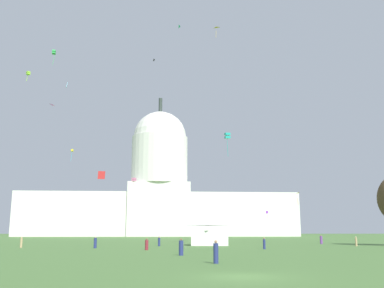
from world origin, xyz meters
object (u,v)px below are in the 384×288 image
at_px(person_navy_mid_left, 181,248).
at_px(capitol_building, 159,193).
at_px(kite_cyan_high, 67,85).
at_px(kite_lime_mid, 28,73).
at_px(person_tan_near_tent, 21,243).
at_px(kite_black_high, 154,60).
at_px(kite_green_high, 54,52).
at_px(person_navy_back_center, 264,244).
at_px(person_purple_deep_crowd, 321,240).
at_px(kite_magenta_mid_b, 54,106).
at_px(kite_gold_high, 216,28).
at_px(kite_turquoise_high, 181,27).
at_px(person_tan_lawn_far_right, 356,242).
at_px(person_navy_front_center, 216,253).
at_px(kite_yellow_mid, 72,151).
at_px(event_tent, 210,230).
at_px(kite_red_low, 101,175).
at_px(kite_pink_low, 134,180).
at_px(person_maroon_edge_east, 147,245).
at_px(person_navy_back_left, 95,243).
at_px(person_navy_edge_west, 159,242).
at_px(kite_violet_low, 267,213).
at_px(kite_turquoise_mid, 227,136).
at_px(kite_orange_low, 296,196).

bearing_deg(person_navy_mid_left, capitol_building, -66.84).
xyz_separation_m(kite_cyan_high, kite_lime_mid, (0.57, -35.22, -9.83)).
bearing_deg(person_tan_near_tent, kite_black_high, 97.04).
bearing_deg(kite_green_high, capitol_building, 69.57).
bearing_deg(person_navy_back_center, person_purple_deep_crowd, -59.35).
relative_size(person_tan_near_tent, kite_magenta_mid_b, 1.00).
bearing_deg(kite_gold_high, kite_turquoise_high, -120.85).
height_order(person_tan_lawn_far_right, kite_black_high, kite_black_high).
xyz_separation_m(person_tan_near_tent, person_navy_front_center, (24.83, -33.53, 0.04)).
distance_m(kite_yellow_mid, kite_lime_mid, 57.01).
bearing_deg(event_tent, person_tan_near_tent, -155.92).
distance_m(person_navy_front_center, kite_red_low, 28.73).
bearing_deg(kite_pink_low, kite_cyan_high, -57.47).
height_order(kite_turquoise_high, kite_red_low, kite_turquoise_high).
relative_size(person_tan_lawn_far_right, kite_lime_mid, 0.79).
height_order(person_maroon_edge_east, person_navy_front_center, person_navy_front_center).
distance_m(kite_turquoise_high, kite_yellow_mid, 53.56).
xyz_separation_m(kite_yellow_mid, kite_lime_mid, (2.54, -56.76, 4.69)).
bearing_deg(kite_green_high, person_navy_back_left, -71.36).
relative_size(person_navy_edge_west, kite_yellow_mid, 0.39).
distance_m(person_navy_edge_west, kite_violet_low, 110.97).
relative_size(person_tan_near_tent, kite_black_high, 2.27).
bearing_deg(person_purple_deep_crowd, kite_green_high, -14.07).
bearing_deg(kite_red_low, person_navy_back_center, -117.14).
xyz_separation_m(event_tent, person_navy_edge_west, (-8.78, -3.29, -1.83)).
distance_m(kite_gold_high, kite_turquoise_mid, 52.75).
height_order(person_navy_back_left, person_navy_edge_west, person_navy_back_left).
bearing_deg(capitol_building, kite_pink_low, -94.09).
bearing_deg(person_navy_edge_west, kite_yellow_mid, 90.62).
xyz_separation_m(person_navy_edge_west, kite_turquoise_high, (4.79, 33.27, 54.95)).
bearing_deg(kite_black_high, kite_orange_low, -64.45).
bearing_deg(person_tan_near_tent, kite_turquoise_mid, 41.57).
distance_m(kite_lime_mid, kite_turquoise_mid, 40.31).
relative_size(person_navy_edge_west, kite_gold_high, 0.50).
distance_m(person_tan_lawn_far_right, person_navy_back_left, 41.92).
relative_size(person_purple_deep_crowd, kite_orange_low, 0.72).
distance_m(kite_orange_low, kite_pink_low, 44.22).
bearing_deg(person_navy_front_center, kite_gold_high, -53.92).
distance_m(kite_magenta_mid_b, kite_turquoise_mid, 38.09).
relative_size(person_navy_back_left, kite_magenta_mid_b, 1.02).
bearing_deg(person_maroon_edge_east, capitol_building, -37.36).
xyz_separation_m(kite_violet_low, kite_lime_mid, (-69.26, -93.70, 22.60)).
xyz_separation_m(person_maroon_edge_east, kite_turquoise_mid, (14.26, 21.34, 19.54)).
bearing_deg(kite_black_high, person_tan_near_tent, -118.17).
bearing_deg(person_navy_mid_left, person_navy_front_center, 122.81).
height_order(person_navy_back_center, kite_red_low, kite_red_low).
height_order(kite_turquoise_high, kite_orange_low, kite_turquoise_high).
relative_size(person_navy_back_center, kite_green_high, 0.37).
height_order(person_navy_front_center, kite_magenta_mid_b, kite_magenta_mid_b).
bearing_deg(event_tent, capitol_building, 101.16).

